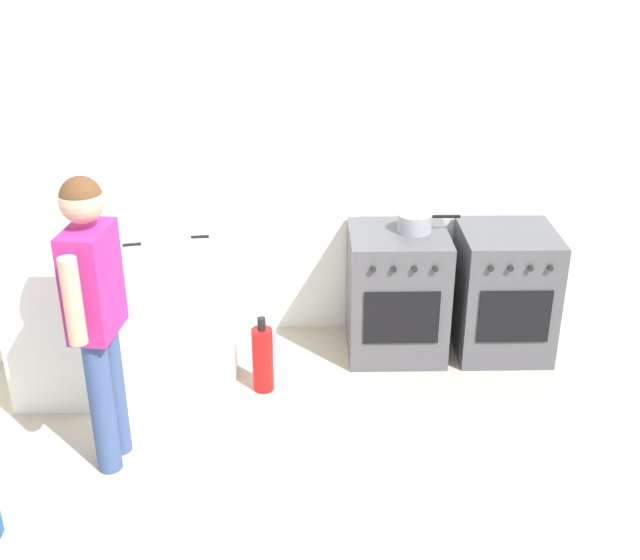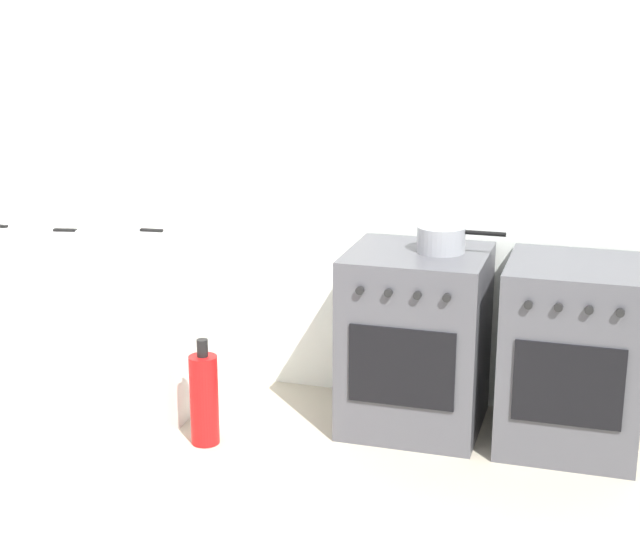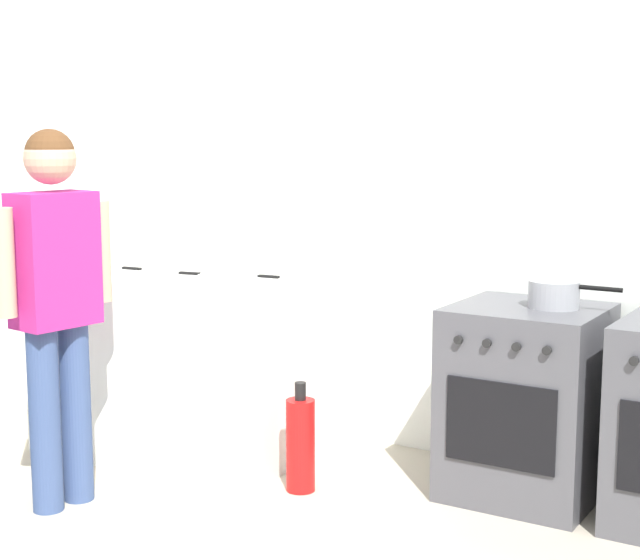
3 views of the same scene
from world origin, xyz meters
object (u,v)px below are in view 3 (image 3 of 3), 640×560
knife_chef (253,276)px  knife_bread (116,267)px  person (55,286)px  oven_left (526,402)px  larder_cabinet (96,236)px  pot (555,294)px  knife_utility (200,274)px  fire_extinguisher (301,444)px

knife_chef → knife_bread: (-0.78, -0.13, -0.00)m
knife_chef → person: bearing=-108.1°
knife_chef → person: size_ratio=0.19×
oven_left → larder_cabinet: 2.71m
knife_bread → pot: bearing=8.9°
knife_utility → larder_cabinet: 1.13m
oven_left → knife_chef: bearing=-172.3°
fire_extinguisher → larder_cabinet: 2.03m
knife_chef → larder_cabinet: 1.35m
knife_chef → fire_extinguisher: 0.88m
knife_bread → fire_extinguisher: bearing=-7.6°
knife_chef → person: (-0.32, -0.98, 0.06)m
person → knife_utility: bearing=85.5°
oven_left → pot: bearing=17.8°
fire_extinguisher → knife_utility: bearing=164.2°
knife_bread → knife_chef: bearing=9.7°
fire_extinguisher → knife_chef: bearing=147.2°
knife_bread → fire_extinguisher: 1.43m
oven_left → fire_extinguisher: 1.01m
pot → larder_cabinet: size_ratio=0.20×
knife_bread → oven_left: bearing=8.4°
knife_utility → larder_cabinet: size_ratio=0.13×
pot → knife_bread: size_ratio=1.14×
knife_utility → knife_chef: size_ratio=0.81×
oven_left → knife_utility: (-1.58, -0.28, 0.48)m
knife_utility → person: bearing=-94.5°
person → pot: bearing=34.1°
pot → knife_chef: 1.45m
oven_left → pot: size_ratio=2.13×
knife_chef → larder_cabinet: size_ratio=0.16×
knife_chef → larder_cabinet: (-1.32, 0.28, 0.10)m
pot → knife_utility: bearing=-169.6°
larder_cabinet → pot: bearing=-1.4°
knife_bread → person: 0.96m
fire_extinguisher → larder_cabinet: bearing=162.0°
person → fire_extinguisher: 1.28m
knife_chef → fire_extinguisher: (0.46, -0.30, -0.69)m
pot → fire_extinguisher: 1.30m
knife_utility → fire_extinguisher: size_ratio=0.50×
oven_left → knife_utility: 1.68m
knife_utility → fire_extinguisher: bearing=-15.8°
person → fire_extinguisher: person is taller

